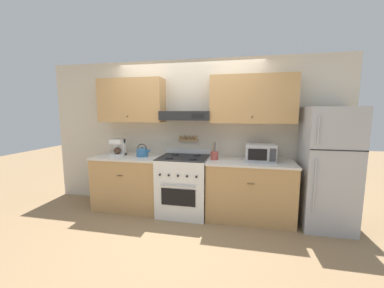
% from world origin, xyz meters
% --- Properties ---
extents(ground_plane, '(16.00, 16.00, 0.00)m').
position_xyz_m(ground_plane, '(0.00, 0.00, 0.00)').
color(ground_plane, '#937551').
extents(wall_back, '(5.20, 0.46, 2.55)m').
position_xyz_m(wall_back, '(0.04, 0.64, 1.49)').
color(wall_back, beige).
rests_on(wall_back, ground_plane).
extents(counter_left, '(1.16, 0.69, 0.92)m').
position_xyz_m(counter_left, '(-0.97, 0.35, 0.46)').
color(counter_left, tan).
rests_on(counter_left, ground_plane).
extents(counter_right, '(1.33, 0.69, 0.92)m').
position_xyz_m(counter_right, '(1.06, 0.35, 0.46)').
color(counter_right, tan).
rests_on(counter_right, ground_plane).
extents(stove_range, '(0.78, 0.74, 1.03)m').
position_xyz_m(stove_range, '(0.00, 0.32, 0.48)').
color(stove_range, white).
rests_on(stove_range, ground_plane).
extents(refrigerator, '(0.68, 0.72, 1.74)m').
position_xyz_m(refrigerator, '(2.13, 0.32, 0.87)').
color(refrigerator, '#ADAFB5').
rests_on(refrigerator, ground_plane).
extents(tea_kettle, '(0.25, 0.19, 0.22)m').
position_xyz_m(tea_kettle, '(-0.74, 0.37, 1.00)').
color(tea_kettle, teal).
rests_on(tea_kettle, counter_left).
extents(coffee_maker, '(0.20, 0.23, 0.28)m').
position_xyz_m(coffee_maker, '(-1.19, 0.39, 1.06)').
color(coffee_maker, white).
rests_on(coffee_maker, counter_left).
extents(microwave, '(0.45, 0.36, 0.26)m').
position_xyz_m(microwave, '(1.20, 0.38, 1.05)').
color(microwave, '#ADAFB5').
rests_on(microwave, counter_right).
extents(utensil_crock, '(0.12, 0.12, 0.28)m').
position_xyz_m(utensil_crock, '(0.50, 0.37, 0.99)').
color(utensil_crock, '#B24C42').
rests_on(utensil_crock, counter_right).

